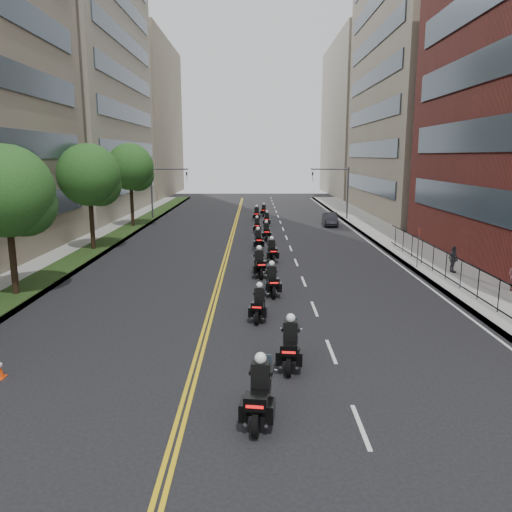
% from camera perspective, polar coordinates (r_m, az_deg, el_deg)
% --- Properties ---
extents(ground, '(160.00, 160.00, 0.00)m').
position_cam_1_polar(ground, '(13.48, -2.33, -18.93)').
color(ground, black).
rests_on(ground, ground).
extents(sidewalk_right, '(4.00, 90.00, 0.15)m').
position_cam_1_polar(sidewalk_right, '(38.98, 16.99, 0.96)').
color(sidewalk_right, gray).
rests_on(sidewalk_right, ground).
extents(sidewalk_left, '(4.00, 90.00, 0.15)m').
position_cam_1_polar(sidewalk_left, '(39.28, -18.73, 0.92)').
color(sidewalk_left, gray).
rests_on(sidewalk_left, ground).
extents(grass_strip, '(2.00, 90.00, 0.04)m').
position_cam_1_polar(grass_strip, '(39.01, -17.62, 1.07)').
color(grass_strip, '#193212').
rests_on(grass_strip, sidewalk_left).
extents(building_right_tan, '(15.11, 28.00, 30.00)m').
position_cam_1_polar(building_right_tan, '(63.75, 20.07, 18.13)').
color(building_right_tan, gray).
rests_on(building_right_tan, ground).
extents(building_right_far, '(15.00, 28.00, 26.00)m').
position_cam_1_polar(building_right_far, '(92.27, 13.43, 14.95)').
color(building_right_far, gray).
rests_on(building_right_far, ground).
extents(building_left_mid, '(16.11, 28.00, 34.00)m').
position_cam_1_polar(building_left_mid, '(64.53, -21.91, 19.71)').
color(building_left_mid, gray).
rests_on(building_left_mid, ground).
extents(building_left_far, '(16.00, 28.00, 26.00)m').
position_cam_1_polar(building_left_far, '(92.61, -14.76, 14.88)').
color(building_left_far, gray).
rests_on(building_left_far, ground).
extents(iron_fence, '(0.05, 28.00, 1.50)m').
position_cam_1_polar(iron_fence, '(26.53, 23.19, -2.39)').
color(iron_fence, black).
rests_on(iron_fence, sidewalk_right).
extents(street_trees, '(4.40, 38.40, 7.98)m').
position_cam_1_polar(street_trees, '(32.40, -21.24, 7.68)').
color(street_trees, '#302015').
rests_on(street_trees, ground).
extents(traffic_signal_right, '(4.09, 0.20, 5.60)m').
position_cam_1_polar(traffic_signal_right, '(54.48, 9.46, 7.98)').
color(traffic_signal_right, '#3F3F44').
rests_on(traffic_signal_right, ground).
extents(traffic_signal_left, '(4.09, 0.20, 5.60)m').
position_cam_1_polar(traffic_signal_left, '(54.64, -10.87, 7.94)').
color(traffic_signal_left, '#3F3F44').
rests_on(traffic_signal_left, ground).
extents(motorcycle_0, '(0.75, 2.46, 1.82)m').
position_cam_1_polar(motorcycle_0, '(13.43, 0.42, -15.56)').
color(motorcycle_0, black).
rests_on(motorcycle_0, ground).
extents(motorcycle_1, '(0.69, 2.39, 1.77)m').
position_cam_1_polar(motorcycle_1, '(16.58, 3.92, -10.25)').
color(motorcycle_1, black).
rests_on(motorcycle_1, ground).
extents(motorcycle_2, '(0.63, 2.16, 1.60)m').
position_cam_1_polar(motorcycle_2, '(21.10, 0.35, -5.61)').
color(motorcycle_2, black).
rests_on(motorcycle_2, ground).
extents(motorcycle_3, '(0.60, 2.32, 1.71)m').
position_cam_1_polar(motorcycle_3, '(24.76, 1.84, -2.94)').
color(motorcycle_3, black).
rests_on(motorcycle_3, ground).
extents(motorcycle_4, '(0.71, 2.42, 1.79)m').
position_cam_1_polar(motorcycle_4, '(28.48, 0.39, -0.97)').
color(motorcycle_4, black).
rests_on(motorcycle_4, ground).
extents(motorcycle_5, '(0.61, 2.24, 1.66)m').
position_cam_1_polar(motorcycle_5, '(32.62, 1.82, 0.52)').
color(motorcycle_5, black).
rests_on(motorcycle_5, ground).
extents(motorcycle_6, '(0.59, 2.26, 1.67)m').
position_cam_1_polar(motorcycle_6, '(36.78, 0.25, 1.78)').
color(motorcycle_6, black).
rests_on(motorcycle_6, ground).
extents(motorcycle_7, '(0.51, 2.22, 1.64)m').
position_cam_1_polar(motorcycle_7, '(40.80, 1.19, 2.72)').
color(motorcycle_7, black).
rests_on(motorcycle_7, ground).
extents(motorcycle_8, '(0.48, 2.08, 1.54)m').
position_cam_1_polar(motorcycle_8, '(44.73, 0.12, 3.44)').
color(motorcycle_8, black).
rests_on(motorcycle_8, ground).
extents(motorcycle_9, '(0.51, 2.09, 1.54)m').
position_cam_1_polar(motorcycle_9, '(49.04, 1.25, 4.14)').
color(motorcycle_9, black).
rests_on(motorcycle_9, ground).
extents(motorcycle_10, '(0.54, 2.31, 1.71)m').
position_cam_1_polar(motorcycle_10, '(53.03, 0.07, 4.76)').
color(motorcycle_10, black).
rests_on(motorcycle_10, ground).
extents(motorcycle_11, '(0.52, 2.06, 1.52)m').
position_cam_1_polar(motorcycle_11, '(57.31, 0.89, 5.18)').
color(motorcycle_11, black).
rests_on(motorcycle_11, ground).
extents(parked_sedan, '(1.61, 3.96, 1.28)m').
position_cam_1_polar(parked_sedan, '(50.02, 8.47, 4.20)').
color(parked_sedan, black).
rests_on(parked_sedan, ground).
extents(pedestrian_c, '(0.48, 0.94, 1.54)m').
position_cam_1_polar(pedestrian_c, '(30.97, 21.62, -0.37)').
color(pedestrian_c, '#393A40').
rests_on(pedestrian_c, sidewalk_right).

